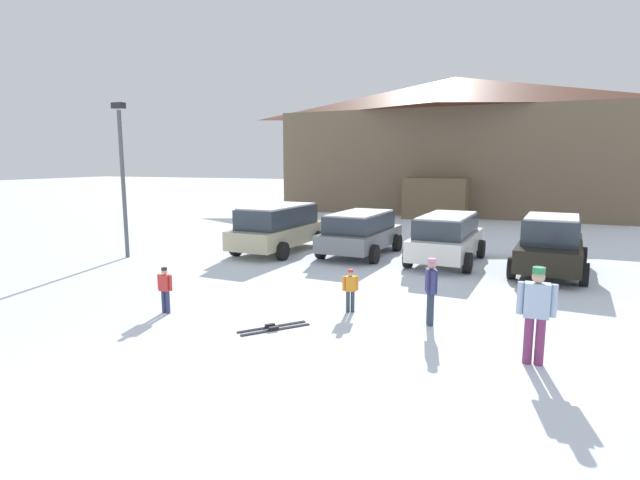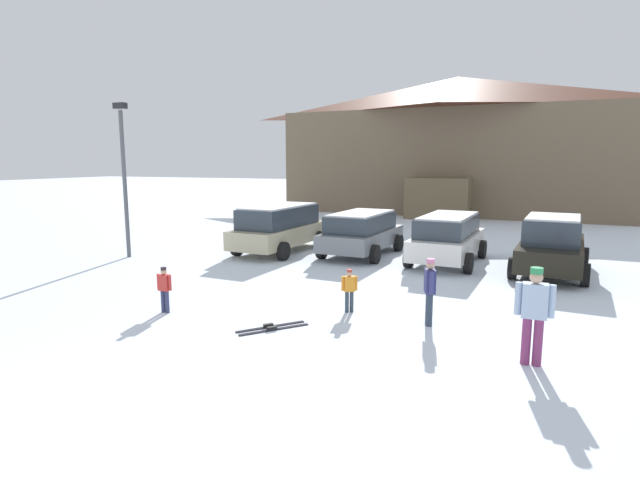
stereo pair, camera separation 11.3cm
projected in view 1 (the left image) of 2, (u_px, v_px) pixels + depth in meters
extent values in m
plane|color=white|center=(159.00, 431.00, 6.31)|extent=(160.00, 160.00, 0.00)
cube|color=brown|center=(452.00, 162.00, 33.82)|extent=(21.41, 10.01, 6.54)
pyramid|color=#5B2E1E|center=(455.00, 95.00, 33.12)|extent=(22.03, 10.63, 2.32)
cube|color=brown|center=(436.00, 198.00, 29.18)|extent=(3.67, 1.94, 2.40)
cube|color=#BBB08A|center=(279.00, 234.00, 18.75)|extent=(2.09, 4.79, 0.66)
cube|color=#2D3842|center=(278.00, 216.00, 18.56)|extent=(1.80, 3.65, 0.71)
cube|color=white|center=(278.00, 206.00, 18.49)|extent=(1.69, 3.47, 0.06)
cylinder|color=black|center=(277.00, 236.00, 20.50)|extent=(0.26, 0.65, 0.64)
cylinder|color=black|center=(319.00, 239.00, 19.68)|extent=(0.26, 0.65, 0.64)
cylinder|color=black|center=(236.00, 247.00, 17.91)|extent=(0.26, 0.65, 0.64)
cylinder|color=black|center=(283.00, 251.00, 17.10)|extent=(0.26, 0.65, 0.64)
cube|color=slate|center=(361.00, 238.00, 18.08)|extent=(2.12, 4.29, 0.60)
cube|color=#2D3842|center=(360.00, 222.00, 17.91)|extent=(1.83, 3.28, 0.59)
cube|color=white|center=(360.00, 213.00, 17.86)|extent=(1.71, 3.11, 0.06)
cylinder|color=black|center=(349.00, 239.00, 19.70)|extent=(0.27, 0.65, 0.64)
cylinder|color=black|center=(397.00, 243.00, 18.85)|extent=(0.27, 0.65, 0.64)
cylinder|color=black|center=(321.00, 250.00, 17.40)|extent=(0.27, 0.65, 0.64)
cylinder|color=black|center=(374.00, 254.00, 16.56)|extent=(0.27, 0.65, 0.64)
cube|color=white|center=(447.00, 244.00, 16.68)|extent=(2.04, 4.48, 0.65)
cube|color=#2D3842|center=(447.00, 225.00, 16.50)|extent=(1.76, 3.42, 0.60)
cube|color=white|center=(447.00, 216.00, 16.45)|extent=(1.64, 3.25, 0.06)
cylinder|color=black|center=(429.00, 245.00, 18.33)|extent=(0.27, 0.66, 0.64)
cylinder|color=black|center=(481.00, 249.00, 17.53)|extent=(0.27, 0.66, 0.64)
cylinder|color=black|center=(408.00, 258.00, 15.93)|extent=(0.27, 0.66, 0.64)
cylinder|color=black|center=(468.00, 263.00, 15.12)|extent=(0.27, 0.66, 0.64)
cube|color=black|center=(550.00, 251.00, 15.21)|extent=(2.14, 4.70, 0.66)
cube|color=#2D3842|center=(551.00, 230.00, 14.90)|extent=(1.73, 2.50, 0.73)
cube|color=white|center=(552.00, 217.00, 14.84)|extent=(1.62, 2.37, 0.06)
cylinder|color=black|center=(521.00, 252.00, 16.93)|extent=(0.28, 0.66, 0.64)
cylinder|color=black|center=(583.00, 257.00, 16.09)|extent=(0.28, 0.66, 0.64)
cylinder|color=black|center=(512.00, 268.00, 14.44)|extent=(0.28, 0.66, 0.64)
cylinder|color=black|center=(584.00, 274.00, 13.61)|extent=(0.28, 0.66, 0.64)
cylinder|color=#313F4C|center=(353.00, 301.00, 11.26)|extent=(0.09, 0.09, 0.49)
cylinder|color=#313F4C|center=(348.00, 302.00, 11.25)|extent=(0.09, 0.09, 0.49)
cube|color=orange|center=(350.00, 284.00, 11.19)|extent=(0.28, 0.24, 0.34)
cylinder|color=orange|center=(357.00, 283.00, 11.20)|extent=(0.07, 0.07, 0.33)
cylinder|color=orange|center=(344.00, 284.00, 11.17)|extent=(0.07, 0.07, 0.33)
sphere|color=tan|center=(351.00, 274.00, 11.15)|extent=(0.12, 0.12, 0.12)
cylinder|color=#B13B31|center=(351.00, 271.00, 11.14)|extent=(0.12, 0.12, 0.06)
cylinder|color=#2D3949|center=(430.00, 307.00, 10.45)|extent=(0.13, 0.13, 0.69)
cylinder|color=#2D3949|center=(431.00, 310.00, 10.30)|extent=(0.13, 0.13, 0.69)
cube|color=navy|center=(431.00, 281.00, 10.29)|extent=(0.30, 0.38, 0.49)
cylinder|color=navy|center=(430.00, 278.00, 10.50)|extent=(0.09, 0.09, 0.46)
cylinder|color=navy|center=(433.00, 283.00, 10.07)|extent=(0.09, 0.09, 0.46)
sphere|color=tan|center=(432.00, 265.00, 10.23)|extent=(0.18, 0.18, 0.18)
cylinder|color=pink|center=(432.00, 261.00, 10.22)|extent=(0.17, 0.17, 0.08)
cylinder|color=#7A305F|center=(528.00, 340.00, 8.37)|extent=(0.15, 0.15, 0.82)
cylinder|color=#7A305F|center=(540.00, 341.00, 8.31)|extent=(0.15, 0.15, 0.82)
cube|color=#A5BAD8|center=(537.00, 300.00, 8.23)|extent=(0.40, 0.24, 0.58)
cylinder|color=#A5BAD8|center=(520.00, 298.00, 8.32)|extent=(0.11, 0.11, 0.55)
cylinder|color=#A5BAD8|center=(554.00, 301.00, 8.14)|extent=(0.11, 0.11, 0.55)
sphere|color=tan|center=(538.00, 277.00, 8.17)|extent=(0.21, 0.21, 0.21)
cylinder|color=#2C8F52|center=(539.00, 270.00, 8.15)|extent=(0.20, 0.20, 0.10)
cylinder|color=navy|center=(164.00, 302.00, 11.20)|extent=(0.09, 0.09, 0.51)
cylinder|color=navy|center=(168.00, 302.00, 11.15)|extent=(0.09, 0.09, 0.51)
cube|color=red|center=(165.00, 283.00, 11.11)|extent=(0.25, 0.16, 0.36)
cylinder|color=red|center=(159.00, 282.00, 11.17)|extent=(0.07, 0.07, 0.35)
cylinder|color=red|center=(171.00, 283.00, 11.04)|extent=(0.07, 0.07, 0.35)
sphere|color=tan|center=(164.00, 272.00, 11.07)|extent=(0.13, 0.13, 0.13)
cylinder|color=#2D2228|center=(164.00, 269.00, 11.06)|extent=(0.13, 0.13, 0.06)
cube|color=black|center=(272.00, 327.00, 10.25)|extent=(1.04, 1.19, 0.02)
cube|color=black|center=(270.00, 325.00, 10.22)|extent=(0.19, 0.20, 0.06)
cube|color=black|center=(276.00, 330.00, 10.08)|extent=(1.04, 1.19, 0.02)
cube|color=black|center=(274.00, 328.00, 10.05)|extent=(0.19, 0.20, 0.06)
cylinder|color=#515459|center=(123.00, 185.00, 17.31)|extent=(0.14, 0.14, 5.09)
cube|color=#232326|center=(118.00, 106.00, 16.89)|extent=(0.44, 0.24, 0.20)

